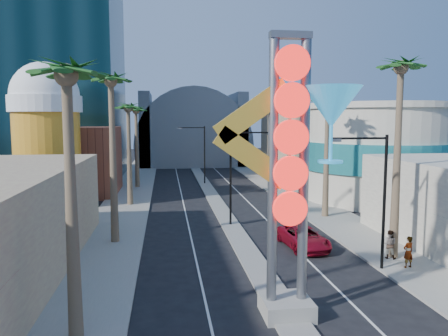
{
  "coord_description": "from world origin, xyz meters",
  "views": [
    {
      "loc": [
        -5.33,
        -15.4,
        8.83
      ],
      "look_at": [
        -0.53,
        20.13,
        4.88
      ],
      "focal_mm": 35.0,
      "sensor_mm": 36.0,
      "label": 1
    }
  ],
  "objects_px": {
    "pedestrian_a": "(408,252)",
    "pedestrian_b": "(389,244)",
    "neon_sign": "(307,155)",
    "red_pickup": "(303,238)"
  },
  "relations": [
    {
      "from": "pedestrian_a",
      "to": "pedestrian_b",
      "type": "xyz_separation_m",
      "value": [
        -0.24,
        1.75,
        -0.04
      ]
    },
    {
      "from": "neon_sign",
      "to": "pedestrian_b",
      "type": "bearing_deg",
      "value": 41.0
    },
    {
      "from": "red_pickup",
      "to": "pedestrian_a",
      "type": "height_order",
      "value": "pedestrian_a"
    },
    {
      "from": "red_pickup",
      "to": "pedestrian_a",
      "type": "xyz_separation_m",
      "value": [
        4.73,
        -5.15,
        0.37
      ]
    },
    {
      "from": "red_pickup",
      "to": "neon_sign",
      "type": "bearing_deg",
      "value": -112.74
    },
    {
      "from": "red_pickup",
      "to": "pedestrian_b",
      "type": "xyz_separation_m",
      "value": [
        4.49,
        -3.4,
        0.33
      ]
    },
    {
      "from": "neon_sign",
      "to": "pedestrian_b",
      "type": "height_order",
      "value": "neon_sign"
    },
    {
      "from": "red_pickup",
      "to": "pedestrian_b",
      "type": "bearing_deg",
      "value": -42.1
    },
    {
      "from": "pedestrian_b",
      "to": "pedestrian_a",
      "type": "bearing_deg",
      "value": 129.67
    },
    {
      "from": "pedestrian_a",
      "to": "neon_sign",
      "type": "bearing_deg",
      "value": 17.62
    }
  ]
}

